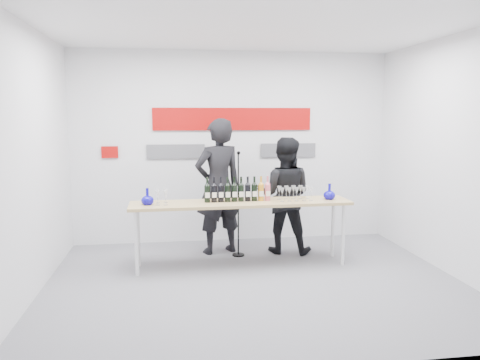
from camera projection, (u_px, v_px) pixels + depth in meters
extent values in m
plane|color=slate|center=(255.00, 282.00, 5.67)|extent=(5.00, 5.00, 0.00)
cube|color=silver|center=(233.00, 148.00, 7.43)|extent=(5.00, 0.04, 3.00)
cube|color=#A40807|center=(233.00, 119.00, 7.33)|extent=(2.50, 0.02, 0.35)
cube|color=#59595E|center=(176.00, 151.00, 7.27)|extent=(0.90, 0.02, 0.22)
cube|color=#59595E|center=(288.00, 150.00, 7.53)|extent=(0.90, 0.02, 0.22)
cube|color=#A40807|center=(110.00, 152.00, 7.13)|extent=(0.25, 0.02, 0.18)
cube|color=tan|center=(241.00, 203.00, 6.19)|extent=(2.92, 0.63, 0.04)
cylinder|color=silver|center=(136.00, 244.00, 5.84)|extent=(0.05, 0.05, 0.84)
cylinder|color=silver|center=(343.00, 235.00, 6.28)|extent=(0.05, 0.05, 0.84)
cylinder|color=silver|center=(138.00, 236.00, 6.22)|extent=(0.05, 0.05, 0.84)
cylinder|color=silver|center=(333.00, 228.00, 6.66)|extent=(0.05, 0.05, 0.84)
imported|color=black|center=(218.00, 186.00, 6.78)|extent=(0.83, 0.68, 1.97)
imported|color=black|center=(284.00, 195.00, 6.83)|extent=(0.99, 0.88, 1.70)
cylinder|color=black|center=(238.00, 255.00, 6.75)|extent=(0.18, 0.18, 0.02)
cylinder|color=black|center=(238.00, 206.00, 6.65)|extent=(0.02, 0.02, 1.47)
sphere|color=black|center=(239.00, 153.00, 6.52)|extent=(0.05, 0.05, 0.05)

